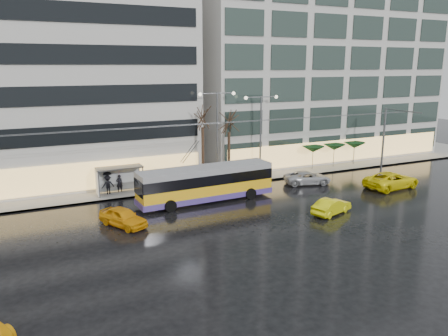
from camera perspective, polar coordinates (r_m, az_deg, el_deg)
ground at (r=34.87m, az=3.42°, el=-6.43°), size 140.00×140.00×0.00m
sidewalk at (r=47.79m, az=-2.43°, el=-0.86°), size 80.00×10.00×0.15m
kerb at (r=43.41m, az=0.08°, el=-2.31°), size 80.00×0.10×0.15m
building_left at (r=47.83m, az=-25.86°, el=11.28°), size 34.00×14.00×22.00m
building_right at (r=59.10m, az=11.33°, el=13.92°), size 32.00×14.00×25.00m
trolleybus at (r=38.35m, az=-2.37°, el=-2.18°), size 12.29×4.91×5.65m
catenary at (r=41.07m, az=-0.52°, el=2.77°), size 42.24×5.12×7.00m
bus_shelter at (r=41.36m, az=-14.05°, el=-0.80°), size 4.20×1.60×2.51m
street_lamp_near at (r=43.78m, az=-0.89°, el=5.73°), size 3.96×0.36×9.03m
street_lamp_far at (r=46.07m, az=4.82°, el=5.72°), size 3.96×0.36×8.53m
tree_a at (r=43.25m, az=-2.83°, el=7.09°), size 3.20×3.20×8.40m
tree_b at (r=44.72m, az=0.66°, el=6.42°), size 3.20×3.20×7.70m
parasol_a at (r=50.55m, az=11.55°, el=2.42°), size 2.50×2.50×2.65m
parasol_b at (r=52.37m, az=14.20°, el=2.65°), size 2.50×2.50×2.65m
parasol_c at (r=54.29m, az=16.67°, el=2.87°), size 2.50×2.50×2.65m
taxi_a at (r=33.58m, az=-13.05°, el=-6.27°), size 3.42×4.43×1.41m
taxi_b at (r=36.42m, az=13.87°, el=-4.88°), size 4.10×2.51×1.28m
taxi_c at (r=45.62m, az=21.05°, el=-1.49°), size 6.03×3.15×1.62m
sedan_silver at (r=44.90m, az=10.85°, el=-1.26°), size 5.09×3.39×1.30m
pedestrian_a at (r=41.87m, az=-13.55°, el=-1.11°), size 1.01×1.03×2.19m
pedestrian_b at (r=42.48m, az=-7.53°, el=-1.32°), size 0.99×0.80×1.94m
pedestrian_c at (r=41.48m, az=-14.94°, el=-1.81°), size 1.20×0.89×2.11m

